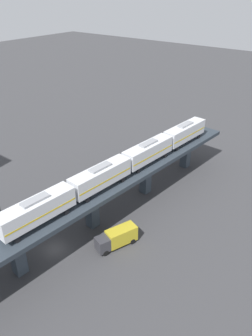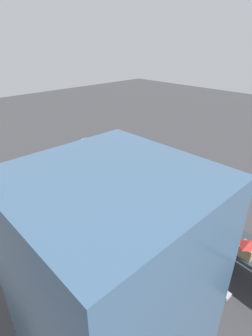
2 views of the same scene
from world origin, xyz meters
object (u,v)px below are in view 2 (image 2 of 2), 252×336
subway_train (126,165)px  street_lamp (130,230)px  delivery_truck (157,194)px  street_car_green (142,239)px  street_car_black (78,192)px  signal_hut (248,248)px  street_car_silver (219,289)px  office_tower (114,321)px

subway_train → street_lamp: subway_train is taller
delivery_truck → street_lamp: bearing=22.9°
street_car_green → street_car_black: same height
street_car_black → street_lamp: street_lamp is taller
signal_hut → street_car_black: bearing=-85.2°
street_car_green → street_car_silver: (-0.53, 20.37, 0.00)m
subway_train → delivery_truck: bearing=118.9°
street_car_silver → street_car_black: bearing=-90.5°
office_tower → street_car_black: bearing=-118.8°
signal_hut → street_car_black: 52.27m
street_car_silver → subway_train: bearing=-107.0°
signal_hut → street_car_silver: signal_hut is taller
delivery_truck → street_lamp: 21.83m
street_car_green → office_tower: (25.86, 19.58, 17.06)m
signal_hut → street_car_black: size_ratio=0.73×
subway_train → street_car_green: (12.56, 18.99, -9.53)m
street_car_black → street_lamp: (3.57, 27.45, 3.17)m
subway_train → delivery_truck: (-4.85, 8.78, -8.70)m
signal_hut → street_car_silver: (4.75, -1.76, -8.78)m
street_car_black → delivery_truck: size_ratio=0.63×
street_car_green → office_tower: bearing=37.1°
subway_train → office_tower: bearing=45.1°
street_lamp → subway_train: bearing=-131.3°
street_car_black → office_tower: bearing=61.2°
subway_train → delivery_truck: size_ratio=6.62×
subway_train → street_car_green: 24.68m
street_car_silver → office_tower: size_ratio=0.13×
signal_hut → subway_train: bearing=-100.0°
delivery_truck → office_tower: (43.27, 29.80, 16.24)m
subway_train → signal_hut: subway_train is taller
signal_hut → street_lamp: signal_hut is taller
street_car_silver → delivery_truck: bearing=-118.9°
subway_train → office_tower: size_ratio=1.38×
street_car_green → office_tower: 36.66m
signal_hut → delivery_truck: size_ratio=0.46×
signal_hut → street_car_black: (4.30, -51.35, -8.78)m
street_car_green → delivery_truck: bearing=-149.6°
street_car_silver → delivery_truck: size_ratio=0.60×
delivery_truck → subway_train: bearing=-61.1°
delivery_truck → office_tower: 54.99m
office_tower → signal_hut: bearing=175.3°
subway_train → street_lamp: 23.81m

